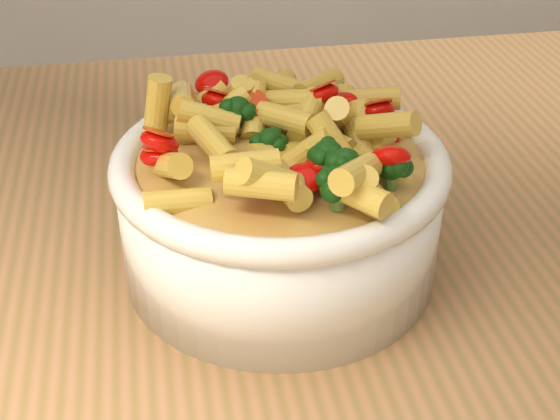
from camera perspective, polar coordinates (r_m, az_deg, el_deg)
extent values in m
cube|color=#B0764B|center=(0.58, -2.81, -5.34)|extent=(1.20, 0.80, 0.04)
cylinder|color=white|center=(0.53, 0.00, -0.39)|extent=(0.22, 0.22, 0.09)
ellipsoid|color=white|center=(0.55, 0.00, -2.70)|extent=(0.20, 0.20, 0.03)
torus|color=white|center=(0.51, 0.00, 3.62)|extent=(0.22, 0.22, 0.02)
ellipsoid|color=#ECB650|center=(0.51, 0.00, 3.62)|extent=(0.19, 0.19, 0.02)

